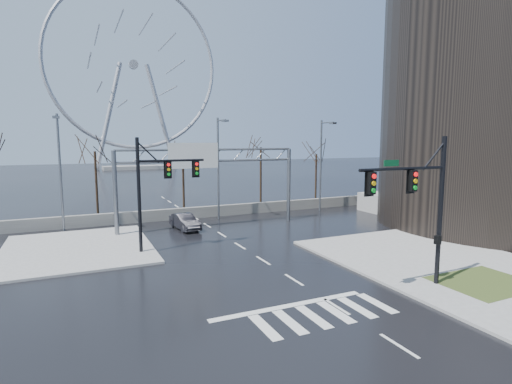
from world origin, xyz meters
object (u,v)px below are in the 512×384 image
signal_mast_far (156,184)px  ferris_wheel (134,72)px  sign_gantry (206,170)px  signal_mast_near (423,198)px  car (185,222)px

signal_mast_far → ferris_wheel: (10.87, 86.04, 21.30)m
sign_gantry → ferris_wheel: ferris_wheel is taller
sign_gantry → ferris_wheel: size_ratio=0.32×
signal_mast_near → ferris_wheel: ferris_wheel is taller
signal_mast_far → signal_mast_near: bearing=-49.7°
signal_mast_near → car: (-7.44, 19.27, -4.18)m
signal_mast_near → sign_gantry: signal_mast_near is taller
sign_gantry → signal_mast_far: bearing=-132.5°
sign_gantry → ferris_wheel: (5.38, 80.04, 20.95)m
ferris_wheel → car: ferris_wheel is taller
signal_mast_near → signal_mast_far: same height
signal_mast_far → car: (3.57, 6.27, -4.14)m
ferris_wheel → signal_mast_far: bearing=-97.2°
signal_mast_near → ferris_wheel: (-0.14, 99.04, 21.26)m
signal_mast_near → car: size_ratio=1.91×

